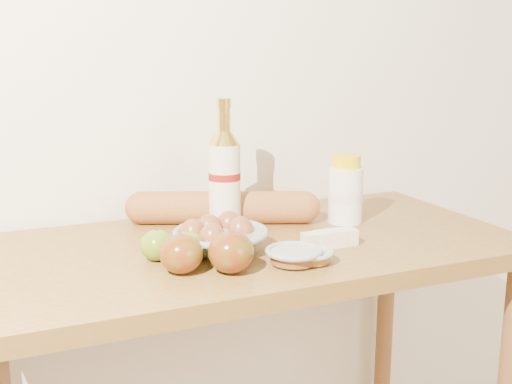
% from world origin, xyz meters
% --- Properties ---
extents(back_wall, '(3.50, 0.02, 2.60)m').
position_xyz_m(back_wall, '(0.00, 1.51, 1.30)').
color(back_wall, white).
rests_on(back_wall, ground).
extents(table, '(1.20, 0.60, 0.90)m').
position_xyz_m(table, '(0.00, 1.18, 0.78)').
color(table, olive).
rests_on(table, ground).
extents(bourbon_bottle, '(0.09, 0.09, 0.31)m').
position_xyz_m(bourbon_bottle, '(-0.01, 1.30, 1.03)').
color(bourbon_bottle, '#F0E8CC').
rests_on(bourbon_bottle, table).
extents(cream_bottle, '(0.10, 0.10, 0.17)m').
position_xyz_m(cream_bottle, '(0.28, 1.24, 0.98)').
color(cream_bottle, white).
rests_on(cream_bottle, table).
extents(egg_bowl, '(0.26, 0.26, 0.07)m').
position_xyz_m(egg_bowl, '(-0.09, 1.15, 0.93)').
color(egg_bowl, '#8D9993').
rests_on(egg_bowl, table).
extents(baguette, '(0.47, 0.26, 0.08)m').
position_xyz_m(baguette, '(-0.00, 1.35, 0.94)').
color(baguette, '#BD7439').
rests_on(baguette, table).
extents(apple_yellowgreen, '(0.08, 0.08, 0.06)m').
position_xyz_m(apple_yellowgreen, '(-0.17, 1.10, 0.93)').
color(apple_yellowgreen, olive).
rests_on(apple_yellowgreen, table).
extents(apple_redgreen_front, '(0.10, 0.10, 0.08)m').
position_xyz_m(apple_redgreen_front, '(-0.20, 1.04, 0.94)').
color(apple_redgreen_front, maroon).
rests_on(apple_redgreen_front, table).
extents(apple_redgreen_right, '(0.11, 0.11, 0.08)m').
position_xyz_m(apple_redgreen_right, '(-0.11, 1.01, 0.94)').
color(apple_redgreen_right, maroon).
rests_on(apple_redgreen_right, table).
extents(sugar_bowl, '(0.12, 0.12, 0.03)m').
position_xyz_m(sugar_bowl, '(0.02, 1.00, 0.92)').
color(sugar_bowl, '#95A39C').
rests_on(sugar_bowl, table).
extents(syrup_bowl, '(0.12, 0.12, 0.03)m').
position_xyz_m(syrup_bowl, '(0.05, 1.00, 0.91)').
color(syrup_bowl, '#93A09B').
rests_on(syrup_bowl, table).
extents(butter_stick, '(0.13, 0.04, 0.04)m').
position_xyz_m(butter_stick, '(0.14, 1.08, 0.92)').
color(butter_stick, beige).
rests_on(butter_stick, table).
extents(apple_extra, '(0.08, 0.08, 0.06)m').
position_xyz_m(apple_extra, '(-0.23, 1.14, 0.93)').
color(apple_extra, olive).
rests_on(apple_extra, table).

